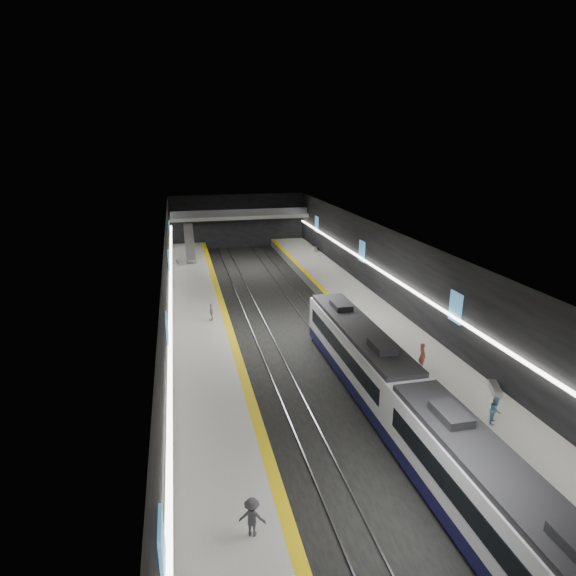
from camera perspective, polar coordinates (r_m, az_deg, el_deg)
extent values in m
plane|color=black|center=(40.82, 0.55, -5.62)|extent=(70.00, 70.00, 0.00)
cube|color=beige|center=(38.40, 0.59, 5.44)|extent=(20.00, 70.00, 0.04)
cube|color=black|center=(38.43, -14.08, -1.27)|extent=(0.04, 70.00, 8.00)
cube|color=black|center=(42.79, 13.70, 0.66)|extent=(0.04, 70.00, 8.00)
cube|color=black|center=(73.04, -5.95, 7.88)|extent=(20.00, 0.04, 8.00)
cube|color=slate|center=(39.67, -10.09, -5.82)|extent=(5.00, 70.00, 1.00)
cube|color=#A4A39F|center=(39.47, -10.13, -5.14)|extent=(5.00, 70.00, 0.02)
cube|color=yellow|center=(39.61, -6.94, -4.90)|extent=(0.60, 70.00, 0.02)
cube|color=slate|center=(42.89, 10.37, -4.03)|extent=(5.00, 70.00, 1.00)
cube|color=#A4A39F|center=(42.70, 10.41, -3.39)|extent=(5.00, 70.00, 0.02)
cube|color=yellow|center=(41.91, 7.63, -3.65)|extent=(0.60, 70.00, 0.02)
cube|color=gray|center=(40.22, -3.93, -5.93)|extent=(0.08, 70.00, 0.12)
cube|color=gray|center=(40.44, -1.91, -5.76)|extent=(0.08, 70.00, 0.12)
cube|color=gray|center=(41.21, 2.97, -5.32)|extent=(0.08, 70.00, 0.12)
cube|color=gray|center=(41.61, 4.89, -5.13)|extent=(0.08, 70.00, 0.12)
cube|color=#0E0E33|center=(22.97, 23.17, -25.74)|extent=(2.65, 15.00, 0.80)
cube|color=silver|center=(21.91, 23.72, -22.54)|extent=(2.65, 15.00, 2.50)
cube|color=black|center=(21.08, 24.20, -19.58)|extent=(2.44, 14.25, 0.30)
cube|color=black|center=(21.88, 23.74, -22.44)|extent=(2.69, 13.20, 1.00)
cube|color=#0E0E33|center=(33.78, 8.21, -9.55)|extent=(2.65, 15.00, 0.80)
cube|color=silver|center=(33.07, 8.34, -7.00)|extent=(2.65, 15.00, 2.50)
cube|color=black|center=(32.52, 8.44, -4.76)|extent=(2.44, 14.25, 0.30)
cube|color=black|center=(33.05, 8.34, -6.92)|extent=(2.69, 13.20, 1.00)
cube|color=black|center=(27.04, 14.21, -13.41)|extent=(1.85, 0.05, 1.20)
cube|color=#3F89BE|center=(16.27, -14.66, -28.05)|extent=(0.10, 1.50, 2.20)
cube|color=#3F89BE|center=(30.74, -14.11, -5.04)|extent=(0.10, 1.50, 2.20)
cube|color=#3F89BE|center=(47.91, -13.94, 3.04)|extent=(0.10, 1.50, 2.20)
cube|color=#3F89BE|center=(64.54, -13.86, 6.67)|extent=(0.10, 1.50, 2.20)
cube|color=#3F89BE|center=(36.01, 19.25, -2.17)|extent=(0.10, 1.50, 2.20)
cube|color=#3F89BE|center=(51.45, 8.75, 4.32)|extent=(0.10, 1.50, 2.20)
cube|color=#3F89BE|center=(67.21, 3.42, 7.55)|extent=(0.10, 1.50, 2.20)
cube|color=white|center=(38.49, -13.76, -1.53)|extent=(0.25, 68.60, 0.12)
cube|color=white|center=(42.76, 13.44, 0.39)|extent=(0.25, 68.60, 0.12)
cube|color=gray|center=(70.92, -5.77, 8.42)|extent=(20.00, 3.00, 0.50)
cube|color=#47474C|center=(69.39, -5.63, 8.85)|extent=(19.60, 0.08, 1.00)
cube|color=#99999E|center=(63.87, -11.59, 5.24)|extent=(1.20, 7.50, 3.92)
cube|color=#99999E|center=(61.17, -12.76, 3.02)|extent=(0.78, 1.84, 0.44)
cube|color=#99999E|center=(32.76, 23.34, -10.91)|extent=(1.09, 1.76, 0.42)
cube|color=#99999E|center=(66.76, 3.27, 4.61)|extent=(0.97, 1.84, 0.43)
imported|color=#B85644|center=(34.00, 15.62, -7.72)|extent=(0.43, 0.66, 1.79)
imported|color=teal|center=(29.27, 23.35, -13.17)|extent=(0.93, 0.95, 1.54)
imported|color=beige|center=(41.53, -9.08, -2.81)|extent=(0.45, 0.93, 1.53)
imported|color=#3D3C44|center=(20.79, -4.28, -25.48)|extent=(1.21, 0.94, 1.65)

